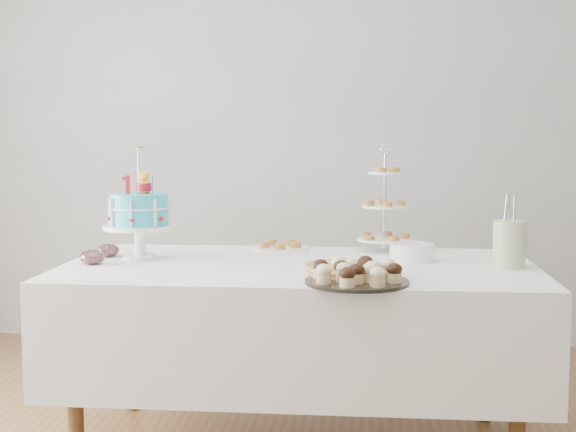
# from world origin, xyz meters

# --- Properties ---
(walls) EXTENTS (5.04, 4.04, 2.70)m
(walls) POSITION_xyz_m (0.00, 0.00, 1.35)
(walls) COLOR gray
(walls) RESTS_ON floor
(table) EXTENTS (1.92, 1.02, 0.77)m
(table) POSITION_xyz_m (0.00, 0.30, 0.54)
(table) COLOR silver
(table) RESTS_ON floor
(birthday_cake) EXTENTS (0.31, 0.31, 0.48)m
(birthday_cake) POSITION_xyz_m (-0.68, 0.37, 0.90)
(birthday_cake) COLOR white
(birthday_cake) RESTS_ON table
(cupcake_tray) EXTENTS (0.37, 0.37, 0.08)m
(cupcake_tray) POSITION_xyz_m (0.24, -0.10, 0.81)
(cupcake_tray) COLOR black
(cupcake_tray) RESTS_ON table
(pie) EXTENTS (0.31, 0.31, 0.05)m
(pie) POSITION_xyz_m (0.19, 0.03, 0.80)
(pie) COLOR tan
(pie) RESTS_ON table
(tiered_stand) EXTENTS (0.25, 0.25, 0.48)m
(tiered_stand) POSITION_xyz_m (0.36, 0.70, 0.97)
(tiered_stand) COLOR silver
(tiered_stand) RESTS_ON table
(plate_stack) EXTENTS (0.19, 0.19, 0.07)m
(plate_stack) POSITION_xyz_m (0.47, 0.43, 0.81)
(plate_stack) COLOR white
(plate_stack) RESTS_ON table
(pastry_plate) EXTENTS (0.26, 0.26, 0.04)m
(pastry_plate) POSITION_xyz_m (-0.12, 0.70, 0.79)
(pastry_plate) COLOR white
(pastry_plate) RESTS_ON table
(jam_bowl_a) EXTENTS (0.10, 0.10, 0.06)m
(jam_bowl_a) POSITION_xyz_m (-0.84, 0.22, 0.80)
(jam_bowl_a) COLOR silver
(jam_bowl_a) RESTS_ON table
(jam_bowl_b) EXTENTS (0.10, 0.10, 0.06)m
(jam_bowl_b) POSITION_xyz_m (-0.84, 0.42, 0.80)
(jam_bowl_b) COLOR silver
(jam_bowl_b) RESTS_ON table
(utensil_pitcher) EXTENTS (0.14, 0.13, 0.29)m
(utensil_pitcher) POSITION_xyz_m (0.84, 0.30, 0.87)
(utensil_pitcher) COLOR white
(utensil_pitcher) RESTS_ON table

